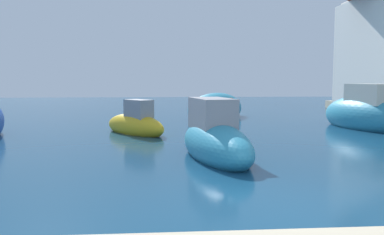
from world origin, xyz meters
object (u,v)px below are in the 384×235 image
at_px(moored_boat_0, 216,109).
at_px(moored_boat_2, 365,114).
at_px(moored_boat_6, 215,140).
at_px(moored_boat_5, 135,124).

relative_size(moored_boat_0, moored_boat_2, 0.96).
xyz_separation_m(moored_boat_0, moored_boat_6, (-1.46, -10.52, -0.02)).
relative_size(moored_boat_5, moored_boat_6, 0.78).
relative_size(moored_boat_2, moored_boat_5, 1.51).
distance_m(moored_boat_0, moored_boat_5, 6.88).
xyz_separation_m(moored_boat_0, moored_boat_5, (-3.80, -5.73, -0.13)).
bearing_deg(moored_boat_6, moored_boat_2, 118.98).
distance_m(moored_boat_5, moored_boat_6, 5.33).
distance_m(moored_boat_2, moored_boat_6, 9.07).
bearing_deg(moored_boat_2, moored_boat_0, 37.68).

